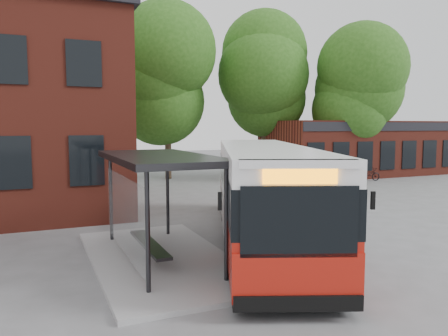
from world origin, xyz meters
name	(u,v)px	position (x,y,z in m)	size (l,w,h in m)	color
ground	(285,236)	(0.00, 0.00, 0.00)	(100.00, 100.00, 0.00)	slate
shop_row	(358,148)	(15.00, 14.00, 2.00)	(14.00, 6.20, 4.00)	maroon
bus_shelter	(160,208)	(-4.50, -1.00, 1.45)	(3.60, 7.00, 2.90)	#262629
bike_rail	(328,181)	(9.28, 10.00, 0.19)	(5.20, 0.10, 0.38)	#262629
tree_0	(59,95)	(-6.00, 16.00, 5.50)	(7.92, 7.92, 11.00)	#255216
tree_1	(168,103)	(1.00, 17.00, 5.20)	(7.92, 7.92, 10.40)	#255216
tree_2	(264,100)	(8.00, 16.00, 5.50)	(7.92, 7.92, 11.00)	#255216
tree_3	(356,111)	(13.00, 12.00, 4.64)	(7.04, 7.04, 9.28)	#255216
city_bus	(262,193)	(-0.96, -0.21, 1.51)	(2.53, 11.87, 3.02)	#B41A0F
bicycle_0	(286,179)	(6.67, 10.75, 0.41)	(0.54, 1.55, 0.81)	black
bicycle_1	(308,178)	(7.51, 9.62, 0.55)	(0.52, 1.83, 1.10)	#0A3614
bicycle_2	(315,178)	(8.20, 9.91, 0.48)	(0.64, 1.84, 0.97)	black
bicycle_3	(310,175)	(8.32, 10.57, 0.55)	(0.52, 1.85, 1.11)	black
bicycle_4	(332,176)	(10.08, 10.63, 0.43)	(0.58, 1.65, 0.87)	black
bicycle_5	(341,176)	(9.99, 9.67, 0.51)	(0.48, 1.69, 1.02)	black
bicycle_6	(349,175)	(11.17, 10.29, 0.44)	(0.59, 1.68, 0.88)	black
bicycle_7	(352,176)	(10.83, 9.68, 0.49)	(0.46, 1.63, 0.98)	black
bicycle_extra_0	(368,175)	(12.77, 10.32, 0.43)	(0.57, 1.64, 0.86)	black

